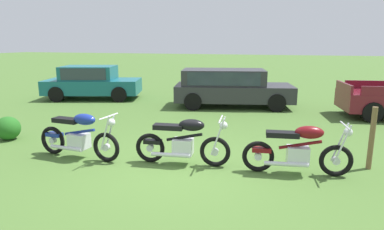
# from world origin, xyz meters

# --- Properties ---
(ground_plane) EXTENTS (120.00, 120.00, 0.00)m
(ground_plane) POSITION_xyz_m (0.00, 0.00, 0.00)
(ground_plane) COLOR #476B2D
(motorcycle_blue) EXTENTS (2.04, 0.64, 1.02)m
(motorcycle_blue) POSITION_xyz_m (-2.25, -0.13, 0.49)
(motorcycle_blue) COLOR black
(motorcycle_blue) RESTS_ON ground
(motorcycle_black) EXTENTS (1.97, 0.67, 1.02)m
(motorcycle_black) POSITION_xyz_m (0.00, 0.16, 0.48)
(motorcycle_black) COLOR black
(motorcycle_black) RESTS_ON ground
(motorcycle_maroon) EXTENTS (2.02, 0.70, 1.02)m
(motorcycle_maroon) POSITION_xyz_m (2.23, 0.32, 0.48)
(motorcycle_maroon) COLOR black
(motorcycle_maroon) RESTS_ON ground
(car_teal) EXTENTS (4.34, 2.83, 1.43)m
(car_teal) POSITION_xyz_m (-6.42, 6.62, 0.80)
(car_teal) COLOR #19606B
(car_teal) RESTS_ON ground
(car_charcoal) EXTENTS (4.70, 2.73, 1.43)m
(car_charcoal) POSITION_xyz_m (-0.36, 6.64, 0.84)
(car_charcoal) COLOR #2D2D33
(car_charcoal) RESTS_ON ground
(fence_post_wooden) EXTENTS (0.10, 0.10, 1.25)m
(fence_post_wooden) POSITION_xyz_m (3.59, 1.03, 0.62)
(fence_post_wooden) COLOR brown
(fence_post_wooden) RESTS_ON ground
(shrub_low) EXTENTS (0.62, 0.60, 0.60)m
(shrub_low) POSITION_xyz_m (-4.85, 0.51, 0.30)
(shrub_low) COLOR #23641E
(shrub_low) RESTS_ON ground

